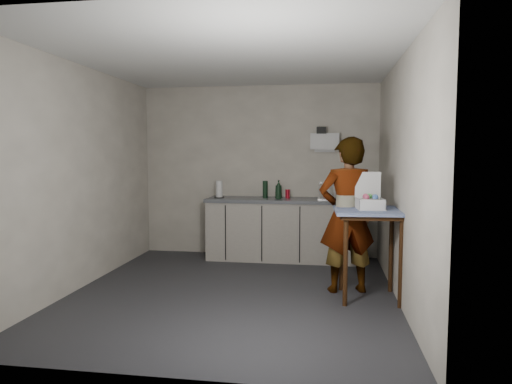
# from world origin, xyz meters

# --- Properties ---
(ground) EXTENTS (4.00, 4.00, 0.00)m
(ground) POSITION_xyz_m (0.00, 0.00, 0.00)
(ground) COLOR #25262A
(ground) RESTS_ON ground
(wall_back) EXTENTS (3.60, 0.02, 2.60)m
(wall_back) POSITION_xyz_m (0.00, 1.99, 1.30)
(wall_back) COLOR #B7AFA0
(wall_back) RESTS_ON ground
(wall_right) EXTENTS (0.02, 4.00, 2.60)m
(wall_right) POSITION_xyz_m (1.79, 0.00, 1.30)
(wall_right) COLOR #B7AFA0
(wall_right) RESTS_ON ground
(wall_left) EXTENTS (0.02, 4.00, 2.60)m
(wall_left) POSITION_xyz_m (-1.79, 0.00, 1.30)
(wall_left) COLOR #B7AFA0
(wall_left) RESTS_ON ground
(ceiling) EXTENTS (3.60, 4.00, 0.01)m
(ceiling) POSITION_xyz_m (0.00, 0.00, 2.60)
(ceiling) COLOR white
(ceiling) RESTS_ON wall_back
(kitchen_counter) EXTENTS (2.24, 0.62, 0.91)m
(kitchen_counter) POSITION_xyz_m (0.40, 1.70, 0.43)
(kitchen_counter) COLOR black
(kitchen_counter) RESTS_ON ground
(wall_shelf) EXTENTS (0.42, 0.18, 0.37)m
(wall_shelf) POSITION_xyz_m (1.00, 1.92, 1.75)
(wall_shelf) COLOR white
(wall_shelf) RESTS_ON ground
(side_table) EXTENTS (0.79, 0.79, 0.98)m
(side_table) POSITION_xyz_m (1.50, 0.03, 0.85)
(side_table) COLOR #391D0C
(side_table) RESTS_ON ground
(standing_man) EXTENTS (0.72, 0.56, 1.76)m
(standing_man) POSITION_xyz_m (1.26, 0.25, 0.88)
(standing_man) COLOR #B2A593
(standing_man) RESTS_ON ground
(soap_bottle) EXTENTS (0.14, 0.14, 0.27)m
(soap_bottle) POSITION_xyz_m (0.34, 1.65, 1.05)
(soap_bottle) COLOR black
(soap_bottle) RESTS_ON kitchen_counter
(soda_can) EXTENTS (0.07, 0.07, 0.13)m
(soda_can) POSITION_xyz_m (0.47, 1.76, 0.97)
(soda_can) COLOR red
(soda_can) RESTS_ON kitchen_counter
(dark_bottle) EXTENTS (0.08, 0.08, 0.26)m
(dark_bottle) POSITION_xyz_m (0.14, 1.70, 1.04)
(dark_bottle) COLOR black
(dark_bottle) RESTS_ON kitchen_counter
(paper_towel) EXTENTS (0.14, 0.14, 0.26)m
(paper_towel) POSITION_xyz_m (-0.54, 1.64, 1.03)
(paper_towel) COLOR black
(paper_towel) RESTS_ON kitchen_counter
(dish_rack) EXTENTS (0.35, 0.26, 0.25)m
(dish_rack) POSITION_xyz_m (1.08, 1.67, 0.97)
(dish_rack) COLOR silver
(dish_rack) RESTS_ON kitchen_counter
(bakery_box) EXTENTS (0.31, 0.32, 0.39)m
(bakery_box) POSITION_xyz_m (1.49, 0.05, 1.07)
(bakery_box) COLOR white
(bakery_box) RESTS_ON side_table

